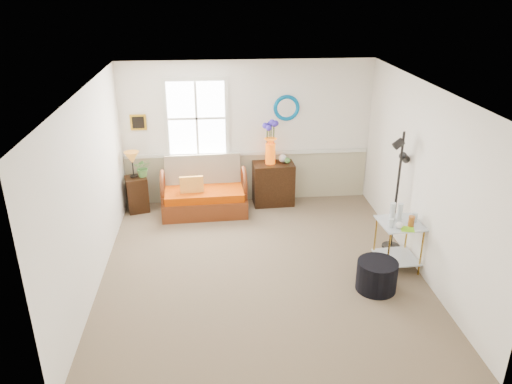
{
  "coord_description": "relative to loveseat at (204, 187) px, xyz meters",
  "views": [
    {
      "loc": [
        -0.63,
        -6.18,
        3.87
      ],
      "look_at": [
        -0.02,
        0.52,
        0.98
      ],
      "focal_mm": 35.0,
      "sensor_mm": 36.0,
      "label": 1
    }
  ],
  "objects": [
    {
      "name": "cabinet",
      "position": [
        1.27,
        0.28,
        -0.09
      ],
      "size": [
        0.75,
        0.5,
        0.79
      ],
      "primitive_type": null,
      "rotation": [
        0.0,
        0.0,
        0.04
      ],
      "color": "#311A0C",
      "rests_on": "floor"
    },
    {
      "name": "ceiling",
      "position": [
        0.81,
        -1.98,
        2.12
      ],
      "size": [
        4.5,
        5.0,
        0.01
      ],
      "primitive_type": "cube",
      "color": "white",
      "rests_on": "walls"
    },
    {
      "name": "flower_vase",
      "position": [
        1.21,
        0.28,
        0.7
      ],
      "size": [
        0.24,
        0.24,
        0.79
      ],
      "primitive_type": null,
      "rotation": [
        0.0,
        0.0,
        -0.06
      ],
      "color": "#DD5007",
      "rests_on": "cabinet"
    },
    {
      "name": "floor_lamp",
      "position": [
        2.9,
        -1.54,
        0.45
      ],
      "size": [
        0.3,
        0.3,
        1.87
      ],
      "primitive_type": null,
      "rotation": [
        0.0,
        0.0,
        0.13
      ],
      "color": "black",
      "rests_on": "floor"
    },
    {
      "name": "picture",
      "position": [
        -1.11,
        0.5,
        1.07
      ],
      "size": [
        0.28,
        0.03,
        0.28
      ],
      "primitive_type": "cube",
      "color": "#BF8D1D",
      "rests_on": "walls"
    },
    {
      "name": "side_table",
      "position": [
        2.76,
        -2.13,
        -0.12
      ],
      "size": [
        0.61,
        0.61,
        0.73
      ],
      "primitive_type": null,
      "rotation": [
        0.0,
        0.0,
        0.06
      ],
      "color": "#B48A2C",
      "rests_on": "floor"
    },
    {
      "name": "window",
      "position": [
        -0.09,
        0.49,
        1.12
      ],
      "size": [
        1.14,
        0.06,
        1.44
      ],
      "primitive_type": null,
      "color": "white",
      "rests_on": "walls"
    },
    {
      "name": "tabletop_items",
      "position": [
        2.77,
        -2.17,
        0.37
      ],
      "size": [
        0.53,
        0.53,
        0.26
      ],
      "primitive_type": null,
      "rotation": [
        0.0,
        0.0,
        -0.24
      ],
      "color": "silver",
      "rests_on": "side_table"
    },
    {
      "name": "mirror",
      "position": [
        1.51,
        0.5,
        1.27
      ],
      "size": [
        0.47,
        0.07,
        0.47
      ],
      "primitive_type": "torus",
      "rotation": [
        1.57,
        0.0,
        0.0
      ],
      "color": "#0076A0",
      "rests_on": "walls"
    },
    {
      "name": "loveseat",
      "position": [
        0.0,
        0.0,
        0.0
      ],
      "size": [
        1.51,
        0.9,
        0.97
      ],
      "primitive_type": null,
      "rotation": [
        0.0,
        0.0,
        0.04
      ],
      "color": "maroon",
      "rests_on": "floor"
    },
    {
      "name": "table_lamp",
      "position": [
        -1.22,
        0.18,
        0.39
      ],
      "size": [
        0.27,
        0.27,
        0.47
      ],
      "primitive_type": null,
      "rotation": [
        0.0,
        0.0,
        -0.03
      ],
      "color": "#B97024",
      "rests_on": "lamp_stand"
    },
    {
      "name": "walls",
      "position": [
        0.81,
        -1.98,
        0.82
      ],
      "size": [
        4.51,
        5.01,
        2.6
      ],
      "color": "white",
      "rests_on": "floor"
    },
    {
      "name": "floor",
      "position": [
        0.81,
        -1.98,
        -0.48
      ],
      "size": [
        4.5,
        5.0,
        0.01
      ],
      "primitive_type": "cube",
      "color": "#72614D",
      "rests_on": "ground"
    },
    {
      "name": "throw_pillow",
      "position": [
        -0.21,
        -0.11,
        0.04
      ],
      "size": [
        0.42,
        0.13,
        0.41
      ],
      "primitive_type": null,
      "rotation": [
        0.0,
        0.0,
        0.08
      ],
      "color": "orange",
      "rests_on": "loveseat"
    },
    {
      "name": "chair_rail",
      "position": [
        0.81,
        0.49,
        0.44
      ],
      "size": [
        4.46,
        0.04,
        0.06
      ],
      "primitive_type": "cube",
      "color": "silver",
      "rests_on": "walls"
    },
    {
      "name": "lamp_stand",
      "position": [
        -1.2,
        0.18,
        -0.16
      ],
      "size": [
        0.44,
        0.44,
        0.64
      ],
      "primitive_type": null,
      "rotation": [
        0.0,
        0.0,
        0.26
      ],
      "color": "#311A0C",
      "rests_on": "floor"
    },
    {
      "name": "potted_plant",
      "position": [
        -1.06,
        0.22,
        0.29
      ],
      "size": [
        0.32,
        0.35,
        0.26
      ],
      "primitive_type": "imported",
      "rotation": [
        0.0,
        0.0,
        0.06
      ],
      "color": "#4C853C",
      "rests_on": "lamp_stand"
    },
    {
      "name": "wainscot",
      "position": [
        0.81,
        0.5,
        -0.03
      ],
      "size": [
        4.46,
        0.02,
        0.9
      ],
      "primitive_type": "cube",
      "color": "tan",
      "rests_on": "walls"
    },
    {
      "name": "ottoman",
      "position": [
        2.31,
        -2.64,
        -0.28
      ],
      "size": [
        0.7,
        0.7,
        0.42
      ],
      "primitive_type": "cylinder",
      "rotation": [
        0.0,
        0.0,
        0.37
      ],
      "color": "black",
      "rests_on": "floor"
    }
  ]
}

